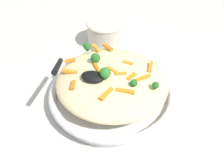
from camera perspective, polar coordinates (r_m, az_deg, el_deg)
name	(u,v)px	position (r m, az deg, el deg)	size (l,w,h in m)	color
ground_plane	(112,100)	(0.70, 0.00, -3.61)	(2.40, 2.40, 0.00)	beige
serving_bowl	(112,94)	(0.68, 0.00, -2.24)	(0.33, 0.33, 0.04)	silver
pasta_mound	(112,81)	(0.65, 0.00, 0.60)	(0.28, 0.27, 0.06)	beige
carrot_piece_0	(96,48)	(0.72, -3.52, 7.98)	(0.04, 0.01, 0.01)	orange
carrot_piece_1	(73,85)	(0.61, -8.58, -0.18)	(0.03, 0.01, 0.01)	orange
carrot_piece_2	(128,63)	(0.66, 3.51, 4.63)	(0.03, 0.01, 0.01)	orange
carrot_piece_3	(121,73)	(0.62, 2.04, 2.37)	(0.03, 0.01, 0.01)	orange
carrot_piece_4	(111,70)	(0.63, -0.20, 3.14)	(0.03, 0.01, 0.01)	orange
carrot_piece_5	(70,60)	(0.68, -9.26, 5.19)	(0.03, 0.01, 0.01)	orange
carrot_piece_6	(125,91)	(0.58, 2.98, -1.58)	(0.04, 0.01, 0.01)	orange
carrot_piece_7	(106,94)	(0.58, -1.23, -2.20)	(0.04, 0.01, 0.01)	orange
carrot_piece_8	(143,78)	(0.62, 6.91, 1.34)	(0.04, 0.01, 0.01)	orange
carrot_piece_9	(132,76)	(0.62, 4.37, 1.70)	(0.03, 0.01, 0.01)	orange
carrot_piece_10	(70,71)	(0.64, -9.18, 2.75)	(0.04, 0.01, 0.01)	orange
carrot_piece_11	(98,67)	(0.64, -3.10, 3.70)	(0.04, 0.01, 0.01)	orange
carrot_piece_12	(108,47)	(0.72, -0.92, 8.16)	(0.04, 0.01, 0.01)	orange
carrot_piece_13	(151,67)	(0.66, 8.54, 3.81)	(0.04, 0.01, 0.01)	orange
broccoli_floret_0	(87,46)	(0.71, -5.51, 8.28)	(0.02, 0.02, 0.03)	#205B1C
broccoli_floret_1	(105,73)	(0.60, -1.51, 2.45)	(0.03, 0.03, 0.03)	#296820
broccoli_floret_2	(134,83)	(0.59, 4.86, 0.21)	(0.02, 0.02, 0.02)	#205B1C
broccoli_floret_3	(95,58)	(0.66, -3.68, 5.73)	(0.02, 0.02, 0.03)	#205B1C
broccoli_floret_4	(156,85)	(0.60, 9.63, -0.27)	(0.02, 0.02, 0.02)	#205B1C
serving_spoon	(80,73)	(0.60, -7.11, 2.50)	(0.14, 0.15, 0.10)	black
companion_bowl	(105,32)	(0.88, -1.49, 11.32)	(0.12, 0.12, 0.08)	beige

